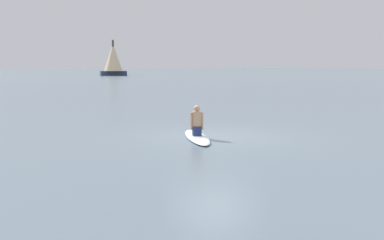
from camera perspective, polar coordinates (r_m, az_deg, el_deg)
ground_plane at (r=14.75m, az=2.81°, el=-2.05°), size 400.00×400.00×0.00m
surfboard at (r=14.39m, az=0.59°, el=-2.09°), size 3.09×2.01×0.09m
person_paddler at (r=14.32m, az=0.60°, el=-0.22°), size 0.39×0.40×0.94m
sailboat_far_left at (r=92.49m, az=-9.65°, el=7.41°), size 4.29×5.27×6.91m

